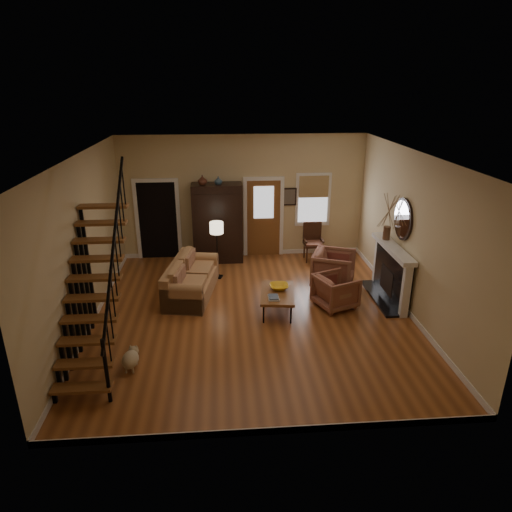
{
  "coord_description": "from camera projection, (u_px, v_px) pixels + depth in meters",
  "views": [
    {
      "loc": [
        -0.6,
        -8.46,
        4.58
      ],
      "look_at": [
        0.1,
        0.4,
        1.15
      ],
      "focal_mm": 32.0,
      "sensor_mm": 36.0,
      "label": 1
    }
  ],
  "objects": [
    {
      "name": "armchair_left",
      "position": [
        336.0,
        291.0,
        9.75
      ],
      "size": [
        1.03,
        1.02,
        0.73
      ],
      "primitive_type": "imported",
      "rotation": [
        0.0,
        0.0,
        1.96
      ],
      "color": "brown",
      "rests_on": "ground"
    },
    {
      "name": "side_chair",
      "position": [
        313.0,
        242.0,
        12.25
      ],
      "size": [
        0.54,
        0.54,
        1.02
      ],
      "primitive_type": null,
      "color": "#3D2113",
      "rests_on": "ground"
    },
    {
      "name": "armchair_right",
      "position": [
        334.0,
        269.0,
        10.73
      ],
      "size": [
        1.22,
        1.21,
        0.86
      ],
      "primitive_type": "imported",
      "rotation": [
        0.0,
        0.0,
        1.18
      ],
      "color": "brown",
      "rests_on": "ground"
    },
    {
      "name": "floor_lamp",
      "position": [
        217.0,
        250.0,
        11.09
      ],
      "size": [
        0.41,
        0.41,
        1.43
      ],
      "primitive_type": null,
      "rotation": [
        0.0,
        0.0,
        -0.3
      ],
      "color": "black",
      "rests_on": "ground"
    },
    {
      "name": "armoire",
      "position": [
        218.0,
        223.0,
        12.06
      ],
      "size": [
        1.3,
        0.6,
        2.1
      ],
      "primitive_type": null,
      "color": "black",
      "rests_on": "ground"
    },
    {
      "name": "sofa",
      "position": [
        192.0,
        279.0,
        10.3
      ],
      "size": [
        1.22,
        2.18,
        0.77
      ],
      "primitive_type": null,
      "rotation": [
        0.0,
        0.0,
        -0.17
      ],
      "color": "#AC7C4E",
      "rests_on": "ground"
    },
    {
      "name": "coffee_table",
      "position": [
        277.0,
        302.0,
        9.6
      ],
      "size": [
        0.83,
        1.25,
        0.45
      ],
      "primitive_type": null,
      "rotation": [
        0.0,
        0.0,
        -0.13
      ],
      "color": "brown",
      "rests_on": "ground"
    },
    {
      "name": "fireplace",
      "position": [
        393.0,
        268.0,
        9.99
      ],
      "size": [
        0.33,
        1.95,
        2.3
      ],
      "color": "black",
      "rests_on": "ground"
    },
    {
      "name": "bowl",
      "position": [
        279.0,
        287.0,
        9.64
      ],
      "size": [
        0.4,
        0.4,
        0.1
      ],
      "primitive_type": "imported",
      "color": "gold",
      "rests_on": "coffee_table"
    },
    {
      "name": "books",
      "position": [
        273.0,
        297.0,
        9.22
      ],
      "size": [
        0.21,
        0.29,
        0.05
      ],
      "primitive_type": null,
      "color": "beige",
      "rests_on": "coffee_table"
    },
    {
      "name": "staircase",
      "position": [
        91.0,
        272.0,
        7.57
      ],
      "size": [
        0.94,
        2.8,
        3.2
      ],
      "primitive_type": null,
      "color": "brown",
      "rests_on": "ground"
    },
    {
      "name": "vase_b",
      "position": [
        218.0,
        181.0,
        11.55
      ],
      "size": [
        0.2,
        0.2,
        0.21
      ],
      "primitive_type": "imported",
      "color": "#334C60",
      "rests_on": "armoire"
    },
    {
      "name": "room",
      "position": [
        229.0,
        221.0,
        10.62
      ],
      "size": [
        7.0,
        7.33,
        3.3
      ],
      "color": "#9A5427",
      "rests_on": "ground"
    },
    {
      "name": "vase_a",
      "position": [
        202.0,
        180.0,
        11.52
      ],
      "size": [
        0.24,
        0.24,
        0.25
      ],
      "primitive_type": "imported",
      "color": "#4C2619",
      "rests_on": "armoire"
    },
    {
      "name": "dog",
      "position": [
        130.0,
        361.0,
        7.68
      ],
      "size": [
        0.32,
        0.49,
        0.34
      ],
      "primitive_type": null,
      "rotation": [
        0.0,
        0.0,
        -0.1
      ],
      "color": "tan",
      "rests_on": "ground"
    }
  ]
}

